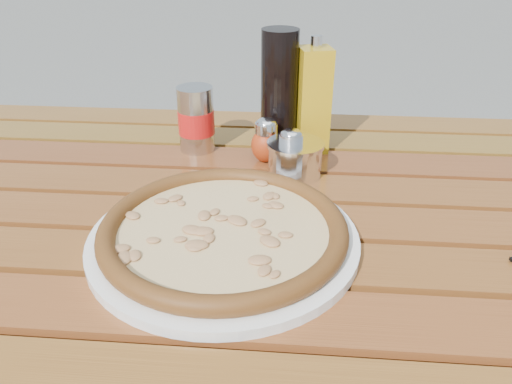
# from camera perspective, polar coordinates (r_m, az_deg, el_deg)

# --- Properties ---
(table) EXTENTS (1.40, 0.90, 0.75)m
(table) POSITION_cam_1_polar(r_m,az_deg,el_deg) (0.77, -0.12, -7.60)
(table) COLOR #331F0B
(table) RESTS_ON ground
(plate) EXTENTS (0.48, 0.48, 0.01)m
(plate) POSITION_cam_1_polar(r_m,az_deg,el_deg) (0.67, -3.70, -5.37)
(plate) COLOR white
(plate) RESTS_ON table
(pizza) EXTENTS (0.44, 0.44, 0.03)m
(pizza) POSITION_cam_1_polar(r_m,az_deg,el_deg) (0.66, -3.74, -4.25)
(pizza) COLOR #FFEEB6
(pizza) RESTS_ON plate
(pepper_shaker) EXTENTS (0.07, 0.07, 0.08)m
(pepper_shaker) POSITION_cam_1_polar(r_m,az_deg,el_deg) (0.89, 1.18, 5.86)
(pepper_shaker) COLOR #BD3C15
(pepper_shaker) RESTS_ON table
(oregano_shaker) EXTENTS (0.06, 0.06, 0.08)m
(oregano_shaker) POSITION_cam_1_polar(r_m,az_deg,el_deg) (0.84, 3.99, 4.50)
(oregano_shaker) COLOR #343F19
(oregano_shaker) RESTS_ON table
(dark_bottle) EXTENTS (0.08, 0.08, 0.22)m
(dark_bottle) POSITION_cam_1_polar(r_m,az_deg,el_deg) (0.92, 2.66, 11.36)
(dark_bottle) COLOR black
(dark_bottle) RESTS_ON table
(soda_can) EXTENTS (0.08, 0.08, 0.12)m
(soda_can) POSITION_cam_1_polar(r_m,az_deg,el_deg) (0.93, -6.85, 8.20)
(soda_can) COLOR silver
(soda_can) RESTS_ON table
(olive_oil_cruet) EXTENTS (0.07, 0.07, 0.21)m
(olive_oil_cruet) POSITION_cam_1_polar(r_m,az_deg,el_deg) (0.92, 6.53, 10.39)
(olive_oil_cruet) COLOR #BB9114
(olive_oil_cruet) RESTS_ON table
(parmesan_tin) EXTENTS (0.12, 0.12, 0.07)m
(parmesan_tin) POSITION_cam_1_polar(r_m,az_deg,el_deg) (0.84, 4.47, 3.88)
(parmesan_tin) COLOR white
(parmesan_tin) RESTS_ON table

